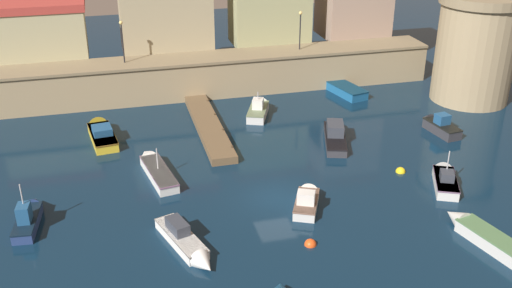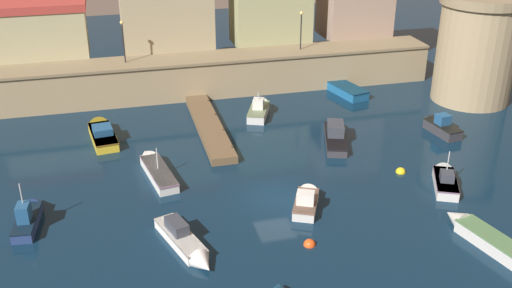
# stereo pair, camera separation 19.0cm
# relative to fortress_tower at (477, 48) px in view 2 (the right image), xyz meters

# --- Properties ---
(ground_plane) EXTENTS (111.62, 111.62, 0.00)m
(ground_plane) POSITION_rel_fortress_tower_xyz_m (-22.36, -12.85, -4.89)
(ground_plane) COLOR #0C2338
(quay_wall) EXTENTS (41.96, 4.05, 3.65)m
(quay_wall) POSITION_rel_fortress_tower_xyz_m (-22.36, 7.63, -3.06)
(quay_wall) COLOR #9E8966
(quay_wall) RESTS_ON ground
(old_town_backdrop) EXTENTS (39.35, 5.44, 9.69)m
(old_town_backdrop) POSITION_rel_fortress_tower_xyz_m (-20.36, 11.84, 2.52)
(old_town_backdrop) COLOR tan
(old_town_backdrop) RESTS_ON ground
(fortress_tower) EXTENTS (7.47, 7.47, 9.66)m
(fortress_tower) POSITION_rel_fortress_tower_xyz_m (0.00, 0.00, 0.00)
(fortress_tower) COLOR #9E8966
(fortress_tower) RESTS_ON ground
(pier_dock) EXTENTS (1.95, 13.24, 0.70)m
(pier_dock) POSITION_rel_fortress_tower_xyz_m (-24.63, -0.86, -4.60)
(pier_dock) COLOR brown
(pier_dock) RESTS_ON ground
(quay_lamp_0) EXTENTS (0.32, 0.32, 3.78)m
(quay_lamp_0) POSITION_rel_fortress_tower_xyz_m (-30.61, 7.63, 1.24)
(quay_lamp_0) COLOR black
(quay_lamp_0) RESTS_ON quay_wall
(quay_lamp_1) EXTENTS (0.32, 0.32, 3.67)m
(quay_lamp_1) POSITION_rel_fortress_tower_xyz_m (-14.04, 7.63, 1.18)
(quay_lamp_1) COLOR black
(quay_lamp_1) RESTS_ON quay_wall
(moored_boat_0) EXTENTS (2.97, 4.34, 1.77)m
(moored_boat_0) POSITION_rel_fortress_tower_xyz_m (-20.68, -14.22, -4.45)
(moored_boat_0) COLOR silver
(moored_boat_0) RESTS_ON ground
(moored_boat_2) EXTENTS (2.98, 5.98, 1.57)m
(moored_boat_2) POSITION_rel_fortress_tower_xyz_m (-28.90, -17.14, -4.48)
(moored_boat_2) COLOR white
(moored_boat_2) RESTS_ON ground
(moored_boat_3) EXTENTS (2.94, 7.35, 1.29)m
(moored_boat_3) POSITION_rel_fortress_tower_xyz_m (-12.01, -21.11, -4.47)
(moored_boat_3) COLOR silver
(moored_boat_3) RESTS_ON ground
(moored_boat_4) EXTENTS (2.43, 6.34, 1.73)m
(moored_boat_4) POSITION_rel_fortress_tower_xyz_m (-33.23, -0.12, -4.43)
(moored_boat_4) COLOR gold
(moored_boat_4) RESTS_ON ground
(moored_boat_5) EXTENTS (3.19, 6.43, 1.75)m
(moored_boat_5) POSITION_rel_fortress_tower_xyz_m (-10.75, 5.20, -4.45)
(moored_boat_5) COLOR #195689
(moored_boat_5) RESTS_ON ground
(moored_boat_6) EXTENTS (2.42, 6.75, 2.51)m
(moored_boat_6) POSITION_rel_fortress_tower_xyz_m (-29.67, -7.30, -4.52)
(moored_boat_6) COLOR white
(moored_boat_6) RESTS_ON ground
(moored_boat_7) EXTENTS (3.25, 4.91, 2.95)m
(moored_boat_7) POSITION_rel_fortress_tower_xyz_m (-10.63, -13.87, -4.46)
(moored_boat_7) COLOR silver
(moored_boat_7) RESTS_ON ground
(moored_boat_8) EXTENTS (3.47, 6.89, 1.91)m
(moored_boat_8) POSITION_rel_fortress_tower_xyz_m (-15.23, -5.02, -4.38)
(moored_boat_8) COLOR #333338
(moored_boat_8) RESTS_ON ground
(moored_boat_9) EXTENTS (1.87, 4.44, 1.84)m
(moored_boat_9) POSITION_rel_fortress_tower_xyz_m (-6.51, -5.87, -4.35)
(moored_boat_9) COLOR #333338
(moored_boat_9) RESTS_ON ground
(moored_boat_11) EXTENTS (3.20, 5.06, 2.56)m
(moored_boat_11) POSITION_rel_fortress_tower_xyz_m (-19.72, 1.47, -4.40)
(moored_boat_11) COLOR silver
(moored_boat_11) RESTS_ON ground
(moored_boat_12) EXTENTS (1.64, 4.88, 3.28)m
(moored_boat_12) POSITION_rel_fortress_tower_xyz_m (-37.81, -11.98, -4.39)
(moored_boat_12) COLOR navy
(moored_boat_12) RESTS_ON ground
(mooring_buoy_1) EXTENTS (0.71, 0.71, 0.71)m
(mooring_buoy_1) POSITION_rel_fortress_tower_xyz_m (-21.95, -18.50, -4.89)
(mooring_buoy_1) COLOR #EA4C19
(mooring_buoy_1) RESTS_ON ground
(mooring_buoy_2) EXTENTS (0.70, 0.70, 0.70)m
(mooring_buoy_2) POSITION_rel_fortress_tower_xyz_m (-12.75, -11.63, -4.89)
(mooring_buoy_2) COLOR yellow
(mooring_buoy_2) RESTS_ON ground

